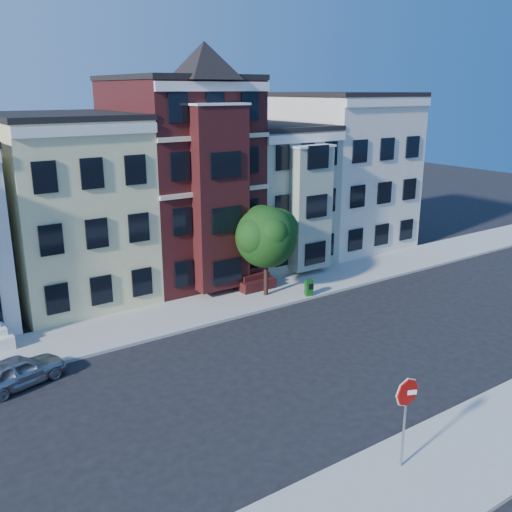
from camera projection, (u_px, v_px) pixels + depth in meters
ground at (333, 355)px, 25.66m from camera, size 120.00×120.00×0.00m
far_sidewalk at (237, 301)px, 31.96m from camera, size 60.00×4.00×0.15m
near_sidewalk at (492, 440)px, 19.32m from camera, size 60.00×4.00×0.15m
house_yellow at (68, 210)px, 31.89m from camera, size 7.00×9.00×10.00m
house_brown at (179, 181)px, 35.42m from camera, size 7.00×9.00×12.00m
house_green at (264, 195)px, 39.38m from camera, size 6.00×9.00×9.00m
house_cream at (340, 172)px, 42.91m from camera, size 8.00×9.00×11.00m
street_tree at (266, 241)px, 31.89m from camera, size 6.89×6.89×6.38m
parked_car at (18, 371)px, 22.84m from camera, size 4.03×2.46×1.28m
newspaper_box at (309, 288)px, 32.54m from camera, size 0.50×0.47×0.91m
stop_sign at (405, 417)px, 17.41m from camera, size 0.92×0.51×3.45m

